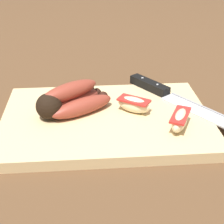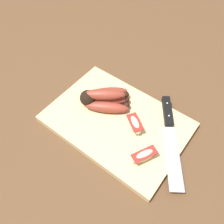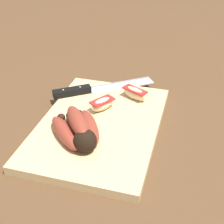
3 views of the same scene
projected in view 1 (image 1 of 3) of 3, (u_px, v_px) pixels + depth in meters
ground_plane at (102, 122)px, 0.66m from camera, size 6.00×6.00×0.00m
cutting_board at (106, 120)px, 0.65m from camera, size 0.39×0.27×0.02m
banana_bunch at (70, 100)px, 0.65m from camera, size 0.16×0.15×0.06m
chefs_knife at (166, 94)px, 0.71m from camera, size 0.19×0.24×0.02m
apple_wedge_near at (180, 120)px, 0.60m from camera, size 0.05×0.07×0.03m
apple_wedge_middle at (134, 105)px, 0.65m from camera, size 0.07×0.06×0.03m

